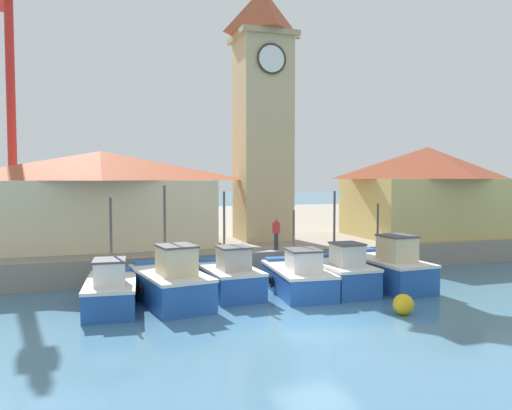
{
  "coord_description": "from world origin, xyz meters",
  "views": [
    {
      "loc": [
        -6.86,
        -14.79,
        4.95
      ],
      "look_at": [
        1.4,
        10.43,
        3.5
      ],
      "focal_mm": 35.0,
      "sensor_mm": 36.0,
      "label": 1
    }
  ],
  "objects_px": {
    "fishing_boat_mid_left": "(298,277)",
    "fishing_boat_mid_right": "(386,268)",
    "fishing_boat_left_inner": "(228,277)",
    "warehouse_right": "(427,190)",
    "fishing_boat_left_outer": "(170,283)",
    "clock_tower": "(263,108)",
    "mooring_buoy": "(403,304)",
    "fishing_boat_center": "(340,273)",
    "port_crane_near": "(11,110)",
    "warehouse_left": "(101,198)",
    "fishing_boat_far_left": "(111,290)",
    "dock_worker_near_tower": "(276,233)"
  },
  "relations": [
    {
      "from": "fishing_boat_mid_right",
      "to": "clock_tower",
      "type": "relative_size",
      "value": 0.31
    },
    {
      "from": "clock_tower",
      "to": "dock_worker_near_tower",
      "type": "bearing_deg",
      "value": -99.81
    },
    {
      "from": "fishing_boat_far_left",
      "to": "warehouse_left",
      "type": "height_order",
      "value": "warehouse_left"
    },
    {
      "from": "fishing_boat_center",
      "to": "dock_worker_near_tower",
      "type": "bearing_deg",
      "value": 106.17
    },
    {
      "from": "fishing_boat_mid_right",
      "to": "dock_worker_near_tower",
      "type": "relative_size",
      "value": 3.1
    },
    {
      "from": "fishing_boat_left_outer",
      "to": "fishing_boat_left_inner",
      "type": "height_order",
      "value": "fishing_boat_left_outer"
    },
    {
      "from": "fishing_boat_left_inner",
      "to": "fishing_boat_mid_left",
      "type": "distance_m",
      "value": 2.98
    },
    {
      "from": "fishing_boat_left_inner",
      "to": "warehouse_right",
      "type": "bearing_deg",
      "value": 23.82
    },
    {
      "from": "fishing_boat_left_outer",
      "to": "dock_worker_near_tower",
      "type": "relative_size",
      "value": 3.12
    },
    {
      "from": "fishing_boat_left_inner",
      "to": "fishing_boat_mid_left",
      "type": "relative_size",
      "value": 0.91
    },
    {
      "from": "fishing_boat_mid_right",
      "to": "port_crane_near",
      "type": "relative_size",
      "value": 0.24
    },
    {
      "from": "fishing_boat_mid_right",
      "to": "warehouse_right",
      "type": "height_order",
      "value": "warehouse_right"
    },
    {
      "from": "warehouse_right",
      "to": "port_crane_near",
      "type": "relative_size",
      "value": 0.47
    },
    {
      "from": "clock_tower",
      "to": "port_crane_near",
      "type": "bearing_deg",
      "value": 151.27
    },
    {
      "from": "fishing_boat_far_left",
      "to": "fishing_boat_left_inner",
      "type": "bearing_deg",
      "value": 9.66
    },
    {
      "from": "fishing_boat_left_outer",
      "to": "warehouse_left",
      "type": "height_order",
      "value": "warehouse_left"
    },
    {
      "from": "fishing_boat_left_outer",
      "to": "warehouse_right",
      "type": "distance_m",
      "value": 19.18
    },
    {
      "from": "fishing_boat_mid_left",
      "to": "fishing_boat_mid_right",
      "type": "distance_m",
      "value": 4.3
    },
    {
      "from": "fishing_boat_left_inner",
      "to": "mooring_buoy",
      "type": "relative_size",
      "value": 5.81
    },
    {
      "from": "fishing_boat_center",
      "to": "port_crane_near",
      "type": "bearing_deg",
      "value": 132.03
    },
    {
      "from": "fishing_boat_left_inner",
      "to": "warehouse_left",
      "type": "height_order",
      "value": "warehouse_left"
    },
    {
      "from": "fishing_boat_left_inner",
      "to": "warehouse_right",
      "type": "xyz_separation_m",
      "value": [
        14.86,
        6.56,
        3.4
      ]
    },
    {
      "from": "fishing_boat_far_left",
      "to": "warehouse_right",
      "type": "xyz_separation_m",
      "value": [
        19.68,
        7.38,
        3.46
      ]
    },
    {
      "from": "warehouse_left",
      "to": "fishing_boat_mid_right",
      "type": "bearing_deg",
      "value": -35.71
    },
    {
      "from": "fishing_boat_left_inner",
      "to": "warehouse_right",
      "type": "relative_size",
      "value": 0.45
    },
    {
      "from": "warehouse_left",
      "to": "port_crane_near",
      "type": "distance_m",
      "value": 11.13
    },
    {
      "from": "warehouse_right",
      "to": "warehouse_left",
      "type": "bearing_deg",
      "value": 175.83
    },
    {
      "from": "fishing_boat_left_outer",
      "to": "fishing_boat_mid_left",
      "type": "relative_size",
      "value": 1.06
    },
    {
      "from": "fishing_boat_left_inner",
      "to": "fishing_boat_mid_left",
      "type": "height_order",
      "value": "fishing_boat_left_inner"
    },
    {
      "from": "fishing_boat_far_left",
      "to": "fishing_boat_mid_right",
      "type": "height_order",
      "value": "fishing_boat_far_left"
    },
    {
      "from": "fishing_boat_center",
      "to": "fishing_boat_mid_right",
      "type": "relative_size",
      "value": 0.87
    },
    {
      "from": "fishing_boat_mid_right",
      "to": "warehouse_left",
      "type": "distance_m",
      "value": 15.34
    },
    {
      "from": "fishing_boat_left_outer",
      "to": "fishing_boat_mid_right",
      "type": "bearing_deg",
      "value": -0.08
    },
    {
      "from": "fishing_boat_far_left",
      "to": "fishing_boat_mid_right",
      "type": "distance_m",
      "value": 12.02
    },
    {
      "from": "fishing_boat_left_inner",
      "to": "fishing_boat_center",
      "type": "xyz_separation_m",
      "value": [
        4.8,
        -0.88,
        0.03
      ]
    },
    {
      "from": "fishing_boat_left_inner",
      "to": "port_crane_near",
      "type": "xyz_separation_m",
      "value": [
        -10.42,
        16.0,
        8.65
      ]
    },
    {
      "from": "fishing_boat_mid_right",
      "to": "fishing_boat_left_inner",
      "type": "bearing_deg",
      "value": 173.93
    },
    {
      "from": "fishing_boat_mid_left",
      "to": "clock_tower",
      "type": "distance_m",
      "value": 12.11
    },
    {
      "from": "fishing_boat_center",
      "to": "port_crane_near",
      "type": "height_order",
      "value": "port_crane_near"
    },
    {
      "from": "fishing_boat_left_outer",
      "to": "mooring_buoy",
      "type": "height_order",
      "value": "fishing_boat_left_outer"
    },
    {
      "from": "fishing_boat_left_outer",
      "to": "fishing_boat_center",
      "type": "xyz_separation_m",
      "value": [
        7.36,
        -0.12,
        -0.04
      ]
    },
    {
      "from": "fishing_boat_center",
      "to": "warehouse_right",
      "type": "bearing_deg",
      "value": 36.46
    },
    {
      "from": "fishing_boat_left_inner",
      "to": "fishing_boat_mid_left",
      "type": "bearing_deg",
      "value": -12.68
    },
    {
      "from": "clock_tower",
      "to": "mooring_buoy",
      "type": "xyz_separation_m",
      "value": [
        0.95,
        -12.97,
        -8.73
      ]
    },
    {
      "from": "mooring_buoy",
      "to": "port_crane_near",
      "type": "bearing_deg",
      "value": 126.63
    },
    {
      "from": "port_crane_near",
      "to": "mooring_buoy",
      "type": "relative_size",
      "value": 27.28
    },
    {
      "from": "clock_tower",
      "to": "fishing_boat_center",
      "type": "bearing_deg",
      "value": -86.5
    },
    {
      "from": "clock_tower",
      "to": "warehouse_left",
      "type": "relative_size",
      "value": 1.37
    },
    {
      "from": "clock_tower",
      "to": "fishing_boat_mid_left",
      "type": "bearing_deg",
      "value": -98.87
    },
    {
      "from": "fishing_boat_left_outer",
      "to": "clock_tower",
      "type": "height_order",
      "value": "clock_tower"
    }
  ]
}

